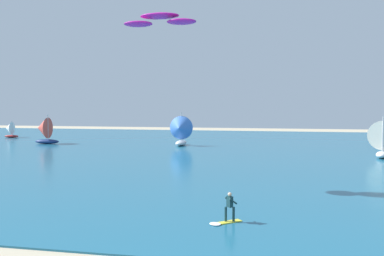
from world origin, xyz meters
TOP-DOWN VIEW (x-y plane):
  - ocean at (0.00, 50.54)m, footprint 160.00×90.00m
  - kitesurfer at (3.50, 11.46)m, footprint 1.84×1.72m
  - kite at (-2.84, 20.18)m, footprint 5.89×2.19m
  - sailboat_mid_right at (-46.61, 63.53)m, footprint 2.99×2.56m
  - sailboat_far_right at (-9.30, 53.84)m, footprint 3.78×4.49m
  - sailboat_near_shore at (-32.51, 52.66)m, footprint 4.24×3.60m
  - sailboat_center_horizon at (18.83, 44.79)m, footprint 4.02×4.55m

SIDE VIEW (x-z plane):
  - ocean at x=0.00m, z-range 0.00..0.10m
  - kitesurfer at x=3.50m, z-range -0.13..1.54m
  - sailboat_mid_right at x=-46.61m, z-range -0.04..3.39m
  - sailboat_near_shore at x=-32.51m, z-range -0.11..4.84m
  - sailboat_center_horizon at x=18.83m, z-range -0.11..5.00m
  - sailboat_far_right at x=-9.30m, z-range -0.12..5.19m
  - kite at x=-2.84m, z-range 12.64..13.52m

